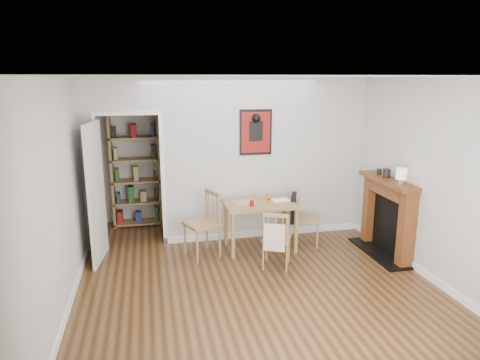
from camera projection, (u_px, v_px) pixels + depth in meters
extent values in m
plane|color=brown|center=(251.00, 274.00, 5.79)|extent=(5.20, 5.20, 0.00)
plane|color=#B8B8B6|center=(218.00, 149.00, 7.96)|extent=(4.50, 0.00, 4.50)
plane|color=#B8B8B6|center=(339.00, 264.00, 3.02)|extent=(4.50, 0.00, 4.50)
plane|color=#B8B8B6|center=(65.00, 190.00, 5.02)|extent=(0.00, 5.20, 5.20)
plane|color=#B8B8B6|center=(408.00, 173.00, 5.96)|extent=(0.00, 5.20, 5.20)
plane|color=beige|center=(252.00, 77.00, 5.19)|extent=(5.20, 5.20, 0.00)
cube|color=#B8B8B6|center=(265.00, 159.00, 6.94)|extent=(3.35, 0.10, 2.60)
cube|color=#B8B8B6|center=(91.00, 166.00, 6.37)|extent=(0.25, 0.10, 2.60)
cube|color=#B8B8B6|center=(126.00, 96.00, 6.26)|extent=(0.90, 0.10, 0.55)
cube|color=white|center=(99.00, 184.00, 6.46)|extent=(0.06, 0.14, 2.05)
cube|color=white|center=(163.00, 181.00, 6.66)|extent=(0.06, 0.14, 2.05)
cube|color=white|center=(265.00, 233.00, 7.17)|extent=(3.35, 0.02, 0.10)
cube|color=white|center=(68.00, 312.00, 4.74)|extent=(0.02, 4.00, 0.10)
cube|color=white|center=(425.00, 274.00, 5.67)|extent=(0.02, 4.00, 0.10)
cube|color=silver|center=(96.00, 193.00, 6.02)|extent=(0.15, 0.80, 2.00)
cube|color=black|center=(256.00, 132.00, 6.74)|extent=(0.52, 0.02, 0.72)
cube|color=maroon|center=(256.00, 132.00, 6.72)|extent=(0.46, 0.00, 0.64)
cube|color=olive|center=(260.00, 204.00, 6.48)|extent=(1.08, 0.69, 0.04)
cube|color=olive|center=(233.00, 236.00, 6.20)|extent=(0.05, 0.05, 0.70)
cube|color=olive|center=(296.00, 231.00, 6.40)|extent=(0.05, 0.05, 0.70)
cube|color=olive|center=(226.00, 224.00, 6.74)|extent=(0.05, 0.05, 0.70)
cube|color=olive|center=(284.00, 219.00, 6.94)|extent=(0.05, 0.05, 0.70)
cube|color=black|center=(294.00, 208.00, 6.72)|extent=(0.22, 0.36, 0.44)
cube|color=beige|center=(275.00, 237.00, 5.69)|extent=(0.30, 0.20, 0.36)
cube|color=olive|center=(112.00, 171.00, 7.44)|extent=(0.04, 0.34, 2.03)
cube|color=olive|center=(159.00, 169.00, 7.61)|extent=(0.04, 0.34, 2.03)
cube|color=olive|center=(139.00, 222.00, 7.75)|extent=(0.85, 0.34, 0.03)
cube|color=olive|center=(136.00, 181.00, 7.57)|extent=(0.85, 0.34, 0.03)
cube|color=olive|center=(133.00, 114.00, 7.30)|extent=(0.85, 0.34, 0.03)
cube|color=maroon|center=(136.00, 170.00, 7.52)|extent=(0.75, 0.28, 0.28)
cube|color=brown|center=(407.00, 230.00, 5.88)|extent=(0.20, 0.16, 1.10)
cube|color=brown|center=(370.00, 209.00, 6.82)|extent=(0.20, 0.16, 1.10)
cube|color=brown|center=(389.00, 181.00, 6.21)|extent=(0.30, 1.21, 0.06)
cube|color=brown|center=(390.00, 189.00, 6.24)|extent=(0.20, 0.85, 0.20)
cube|color=black|center=(390.00, 225.00, 6.38)|extent=(0.08, 0.81, 0.88)
cube|color=black|center=(381.00, 252.00, 6.46)|extent=(0.45, 1.25, 0.03)
cylinder|color=maroon|center=(252.00, 203.00, 6.32)|extent=(0.07, 0.07, 0.09)
sphere|color=#D6580B|center=(269.00, 197.00, 6.64)|extent=(0.09, 0.09, 0.09)
cube|color=beige|center=(244.00, 202.00, 6.52)|extent=(0.38, 0.30, 0.00)
cube|color=white|center=(280.00, 200.00, 6.62)|extent=(0.28, 0.22, 0.01)
cylinder|color=silver|center=(401.00, 182.00, 5.82)|extent=(0.07, 0.07, 0.09)
cylinder|color=beige|center=(401.00, 174.00, 5.79)|extent=(0.15, 0.15, 0.15)
cylinder|color=black|center=(387.00, 173.00, 6.26)|extent=(0.11, 0.11, 0.13)
cylinder|color=black|center=(379.00, 172.00, 6.46)|extent=(0.07, 0.07, 0.09)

